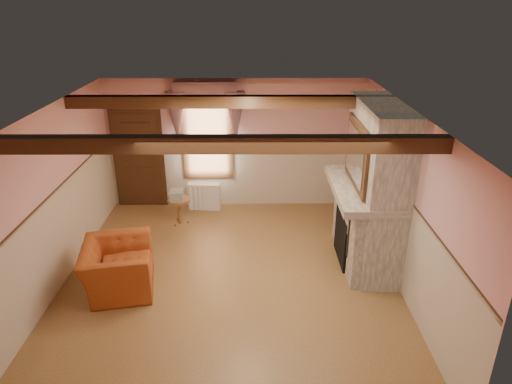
{
  "coord_description": "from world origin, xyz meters",
  "views": [
    {
      "loc": [
        0.4,
        -6.43,
        4.32
      ],
      "look_at": [
        0.43,
        0.8,
        1.22
      ],
      "focal_mm": 32.0,
      "sensor_mm": 36.0,
      "label": 1
    }
  ],
  "objects_px": {
    "armchair": "(118,267)",
    "bowl": "(366,186)",
    "mantel_clock": "(357,167)",
    "side_table": "(179,211)",
    "radiator": "(204,196)",
    "oil_lamp": "(357,164)"
  },
  "relations": [
    {
      "from": "armchair",
      "to": "mantel_clock",
      "type": "distance_m",
      "value": 4.43
    },
    {
      "from": "side_table",
      "to": "oil_lamp",
      "type": "relative_size",
      "value": 1.96
    },
    {
      "from": "radiator",
      "to": "mantel_clock",
      "type": "distance_m",
      "value": 3.5
    },
    {
      "from": "side_table",
      "to": "radiator",
      "type": "relative_size",
      "value": 0.79
    },
    {
      "from": "radiator",
      "to": "mantel_clock",
      "type": "relative_size",
      "value": 2.92
    },
    {
      "from": "mantel_clock",
      "to": "radiator",
      "type": "bearing_deg",
      "value": 153.52
    },
    {
      "from": "radiator",
      "to": "armchair",
      "type": "bearing_deg",
      "value": -105.33
    },
    {
      "from": "bowl",
      "to": "radiator",
      "type": "bearing_deg",
      "value": 142.97
    },
    {
      "from": "armchair",
      "to": "mantel_clock",
      "type": "relative_size",
      "value": 4.97
    },
    {
      "from": "armchair",
      "to": "radiator",
      "type": "relative_size",
      "value": 1.7
    },
    {
      "from": "side_table",
      "to": "radiator",
      "type": "distance_m",
      "value": 0.81
    },
    {
      "from": "radiator",
      "to": "oil_lamp",
      "type": "bearing_deg",
      "value": -21.77
    },
    {
      "from": "side_table",
      "to": "radiator",
      "type": "height_order",
      "value": "radiator"
    },
    {
      "from": "bowl",
      "to": "mantel_clock",
      "type": "relative_size",
      "value": 1.37
    },
    {
      "from": "armchair",
      "to": "radiator",
      "type": "bearing_deg",
      "value": -30.12
    },
    {
      "from": "radiator",
      "to": "bowl",
      "type": "bearing_deg",
      "value": -32.72
    },
    {
      "from": "radiator",
      "to": "bowl",
      "type": "xyz_separation_m",
      "value": [
        2.94,
        -2.22,
        1.16
      ]
    },
    {
      "from": "oil_lamp",
      "to": "mantel_clock",
      "type": "bearing_deg",
      "value": -90.0
    },
    {
      "from": "armchair",
      "to": "bowl",
      "type": "bearing_deg",
      "value": -89.71
    },
    {
      "from": "armchair",
      "to": "mantel_clock",
      "type": "xyz_separation_m",
      "value": [
        4.0,
        1.51,
        1.13
      ]
    },
    {
      "from": "bowl",
      "to": "oil_lamp",
      "type": "xyz_separation_m",
      "value": [
        0.0,
        0.78,
        0.1
      ]
    },
    {
      "from": "mantel_clock",
      "to": "oil_lamp",
      "type": "relative_size",
      "value": 0.86
    }
  ]
}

